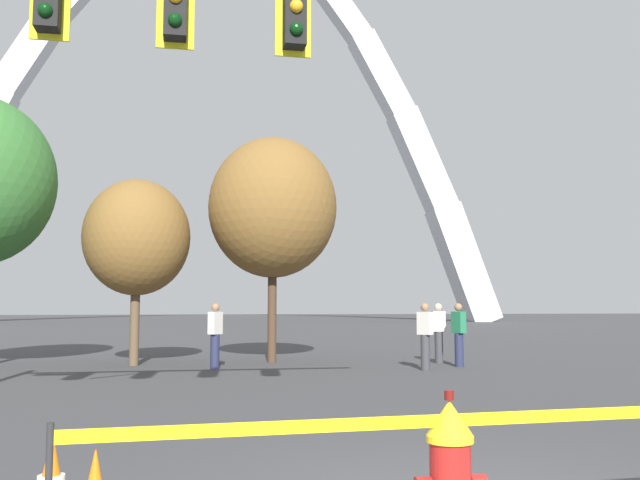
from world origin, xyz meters
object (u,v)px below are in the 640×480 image
monument_arch (212,131)px  pedestrian_near_trees (459,334)px  pedestrian_walking_right (215,335)px  traffic_signal_gantry (6,44)px  fire_hydrant (450,475)px  pedestrian_standing_center (439,332)px  pedestrian_walking_left (425,336)px

monument_arch → pedestrian_near_trees: size_ratio=34.84×
pedestrian_walking_right → pedestrian_near_trees: 6.09m
traffic_signal_gantry → fire_hydrant: bearing=-45.3°
traffic_signal_gantry → monument_arch: (4.06, 55.67, 13.25)m
pedestrian_standing_center → pedestrian_walking_right: same height
fire_hydrant → pedestrian_standing_center: bearing=69.8°
fire_hydrant → monument_arch: bearing=89.6°
traffic_signal_gantry → pedestrian_walking_left: 11.60m
traffic_signal_gantry → pedestrian_walking_right: (2.70, 9.18, -3.59)m
pedestrian_standing_center → traffic_signal_gantry: bearing=-131.3°
pedestrian_walking_right → pedestrian_near_trees: size_ratio=1.00×
monument_arch → pedestrian_standing_center: size_ratio=34.84×
pedestrian_standing_center → pedestrian_near_trees: (0.12, -1.10, 0.00)m
monument_arch → pedestrian_walking_left: (3.55, -47.69, -16.83)m
fire_hydrant → pedestrian_near_trees: 13.46m
monument_arch → pedestrian_near_trees: bearing=-84.3°
fire_hydrant → pedestrian_walking_right: bearing=94.2°
pedestrian_walking_left → pedestrian_walking_right: size_ratio=1.00×
fire_hydrant → traffic_signal_gantry: 6.52m
traffic_signal_gantry → pedestrian_standing_center: size_ratio=4.92×
pedestrian_walking_left → pedestrian_standing_center: 2.15m
fire_hydrant → pedestrian_near_trees: (5.12, 12.44, 0.35)m
fire_hydrant → pedestrian_near_trees: bearing=67.6°
traffic_signal_gantry → pedestrian_near_trees: 12.90m
pedestrian_walking_left → pedestrian_near_trees: bearing=33.5°
fire_hydrant → monument_arch: monument_arch is taller
traffic_signal_gantry → pedestrian_walking_right: size_ratio=4.92×
pedestrian_walking_left → fire_hydrant: bearing=-108.7°
traffic_signal_gantry → pedestrian_walking_right: 10.22m
pedestrian_walking_right → fire_hydrant: bearing=-85.8°
fire_hydrant → pedestrian_near_trees: size_ratio=0.62×
pedestrian_walking_right → pedestrian_walking_left: bearing=-13.7°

